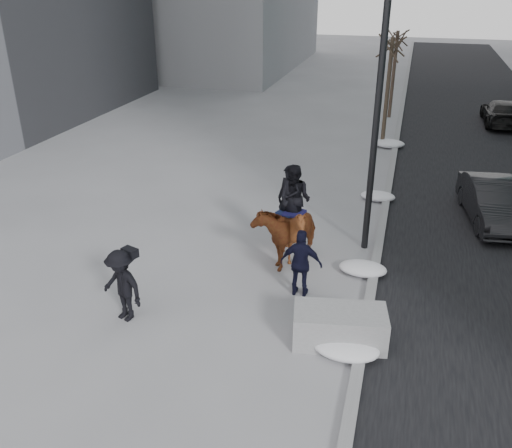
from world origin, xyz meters
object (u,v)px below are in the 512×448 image
(car_near, at_px, (493,202))
(mounted_left, at_px, (287,227))
(mounted_right, at_px, (293,225))
(planter, at_px, (340,327))

(car_near, bearing_deg, mounted_left, -151.97)
(car_near, distance_m, mounted_left, 7.13)
(car_near, height_order, mounted_right, mounted_right)
(planter, xyz_separation_m, mounted_left, (-1.93, 3.33, 0.60))
(planter, height_order, mounted_left, mounted_left)
(planter, bearing_deg, car_near, 63.34)
(car_near, xyz_separation_m, mounted_left, (-5.73, -4.23, 0.32))
(planter, xyz_separation_m, mounted_right, (-1.75, 3.28, 0.70))
(planter, relative_size, mounted_right, 0.72)
(car_near, bearing_deg, mounted_right, -150.75)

